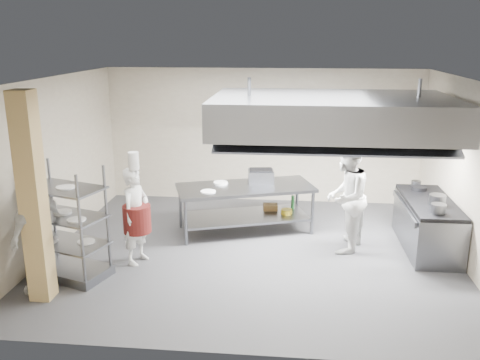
# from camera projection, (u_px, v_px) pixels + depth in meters

# --- Properties ---
(floor) EXTENTS (7.00, 7.00, 0.00)m
(floor) POSITION_uv_depth(u_px,v_px,m) (252.00, 252.00, 8.95)
(floor) COLOR #3A3A3D
(floor) RESTS_ON ground
(ceiling) EXTENTS (7.00, 7.00, 0.00)m
(ceiling) POSITION_uv_depth(u_px,v_px,m) (253.00, 79.00, 8.13)
(ceiling) COLOR silver
(ceiling) RESTS_ON wall_back
(wall_back) EXTENTS (7.00, 0.00, 7.00)m
(wall_back) POSITION_uv_depth(u_px,v_px,m) (263.00, 136.00, 11.41)
(wall_back) COLOR #AEA18A
(wall_back) RESTS_ON ground
(wall_left) EXTENTS (0.00, 6.00, 6.00)m
(wall_left) POSITION_uv_depth(u_px,v_px,m) (53.00, 165.00, 8.87)
(wall_left) COLOR #AEA18A
(wall_left) RESTS_ON ground
(wall_right) EXTENTS (0.00, 6.00, 6.00)m
(wall_right) POSITION_uv_depth(u_px,v_px,m) (468.00, 175.00, 8.20)
(wall_right) COLOR #AEA18A
(wall_right) RESTS_ON ground
(column) EXTENTS (0.30, 0.30, 3.00)m
(column) POSITION_uv_depth(u_px,v_px,m) (33.00, 199.00, 7.00)
(column) COLOR tan
(column) RESTS_ON floor
(exhaust_hood) EXTENTS (4.00, 2.50, 0.60)m
(exhaust_hood) POSITION_uv_depth(u_px,v_px,m) (332.00, 114.00, 8.55)
(exhaust_hood) COLOR slate
(exhaust_hood) RESTS_ON ceiling
(hood_strip_a) EXTENTS (1.60, 0.12, 0.04)m
(hood_strip_a) POSITION_uv_depth(u_px,v_px,m) (278.00, 132.00, 8.72)
(hood_strip_a) COLOR white
(hood_strip_a) RESTS_ON exhaust_hood
(hood_strip_b) EXTENTS (1.60, 0.12, 0.04)m
(hood_strip_b) POSITION_uv_depth(u_px,v_px,m) (385.00, 134.00, 8.55)
(hood_strip_b) COLOR white
(hood_strip_b) RESTS_ON exhaust_hood
(wall_shelf) EXTENTS (1.50, 0.28, 0.04)m
(wall_shelf) POSITION_uv_depth(u_px,v_px,m) (345.00, 139.00, 11.08)
(wall_shelf) COLOR slate
(wall_shelf) RESTS_ON wall_back
(island) EXTENTS (2.78, 1.82, 0.91)m
(island) POSITION_uv_depth(u_px,v_px,m) (245.00, 209.00, 9.80)
(island) COLOR gray
(island) RESTS_ON floor
(island_worktop) EXTENTS (2.78, 1.82, 0.06)m
(island_worktop) POSITION_uv_depth(u_px,v_px,m) (245.00, 188.00, 9.69)
(island_worktop) COLOR slate
(island_worktop) RESTS_ON island
(island_undershelf) EXTENTS (2.55, 1.66, 0.04)m
(island_undershelf) POSITION_uv_depth(u_px,v_px,m) (245.00, 216.00, 9.84)
(island_undershelf) COLOR slate
(island_undershelf) RESTS_ON island
(pass_rack) EXTENTS (1.35, 1.04, 1.79)m
(pass_rack) POSITION_uv_depth(u_px,v_px,m) (66.00, 222.00, 7.84)
(pass_rack) COLOR slate
(pass_rack) RESTS_ON floor
(cooking_range) EXTENTS (0.80, 2.00, 0.84)m
(cooking_range) POSITION_uv_depth(u_px,v_px,m) (427.00, 226.00, 9.02)
(cooking_range) COLOR slate
(cooking_range) RESTS_ON floor
(range_top) EXTENTS (0.78, 1.96, 0.06)m
(range_top) POSITION_uv_depth(u_px,v_px,m) (430.00, 202.00, 8.89)
(range_top) COLOR black
(range_top) RESTS_ON cooking_range
(chef_head) EXTENTS (0.56, 0.69, 1.63)m
(chef_head) POSITION_uv_depth(u_px,v_px,m) (136.00, 216.00, 8.35)
(chef_head) COLOR white
(chef_head) RESTS_ON floor
(chef_line) EXTENTS (1.03, 1.15, 1.96)m
(chef_line) POSITION_uv_depth(u_px,v_px,m) (346.00, 197.00, 8.79)
(chef_line) COLOR silver
(chef_line) RESTS_ON floor
(chef_plating) EXTENTS (0.63, 1.16, 1.88)m
(chef_plating) POSITION_uv_depth(u_px,v_px,m) (38.00, 231.00, 7.37)
(chef_plating) COLOR white
(chef_plating) RESTS_ON floor
(griddle) EXTENTS (0.53, 0.44, 0.24)m
(griddle) POSITION_uv_depth(u_px,v_px,m) (261.00, 176.00, 9.90)
(griddle) COLOR slate
(griddle) RESTS_ON island_worktop
(wicker_basket) EXTENTS (0.30, 0.22, 0.12)m
(wicker_basket) POSITION_uv_depth(u_px,v_px,m) (270.00, 207.00, 10.13)
(wicker_basket) COLOR olive
(wicker_basket) RESTS_ON island_undershelf
(stockpot) EXTENTS (0.27, 0.27, 0.19)m
(stockpot) POSITION_uv_depth(u_px,v_px,m) (437.00, 200.00, 8.58)
(stockpot) COLOR slate
(stockpot) RESTS_ON range_top
(plate_stack) EXTENTS (0.28, 0.28, 0.05)m
(plate_stack) POSITION_uv_depth(u_px,v_px,m) (68.00, 242.00, 7.93)
(plate_stack) COLOR white
(plate_stack) RESTS_ON pass_rack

